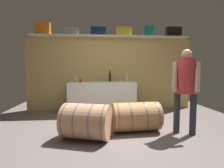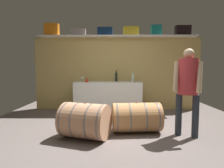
{
  "view_description": "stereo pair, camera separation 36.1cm",
  "coord_description": "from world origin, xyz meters",
  "px_view_note": "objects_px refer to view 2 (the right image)",
  "views": [
    {
      "loc": [
        -0.47,
        -3.4,
        1.26
      ],
      "look_at": [
        -0.14,
        0.19,
        0.96
      ],
      "focal_mm": 29.8,
      "sensor_mm": 36.0,
      "label": 1
    },
    {
      "loc": [
        -0.1,
        -3.41,
        1.26
      ],
      "look_at": [
        -0.14,
        0.19,
        0.96
      ],
      "focal_mm": 29.8,
      "sensor_mm": 36.0,
      "label": 2
    }
  ],
  "objects_px": {
    "wine_glass": "(82,78)",
    "wine_barrel_far": "(85,121)",
    "wine_barrel_near": "(136,117)",
    "wine_bottle_clear": "(133,78)",
    "winemaker_pouring": "(188,83)",
    "wine_bottle_dark": "(116,76)",
    "red_funnel": "(87,80)",
    "toolcase_yellow": "(131,31)",
    "toolcase_black": "(183,31)",
    "toolcase_grey": "(78,32)",
    "toolcase_teal": "(156,31)",
    "toolcase_orange": "(52,30)",
    "toolcase_navy": "(105,32)",
    "work_cabinet": "(108,97)"
  },
  "relations": [
    {
      "from": "wine_glass",
      "to": "winemaker_pouring",
      "type": "xyz_separation_m",
      "value": [
        2.26,
        -2.0,
        0.02
      ]
    },
    {
      "from": "wine_barrel_far",
      "to": "wine_barrel_near",
      "type": "bearing_deg",
      "value": 37.28
    },
    {
      "from": "red_funnel",
      "to": "wine_bottle_clear",
      "type": "bearing_deg",
      "value": -1.48
    },
    {
      "from": "wine_bottle_clear",
      "to": "winemaker_pouring",
      "type": "height_order",
      "value": "winemaker_pouring"
    },
    {
      "from": "toolcase_black",
      "to": "wine_barrel_near",
      "type": "height_order",
      "value": "toolcase_black"
    },
    {
      "from": "wine_barrel_near",
      "to": "wine_bottle_clear",
      "type": "bearing_deg",
      "value": 82.46
    },
    {
      "from": "toolcase_grey",
      "to": "toolcase_teal",
      "type": "distance_m",
      "value": 2.28
    },
    {
      "from": "toolcase_orange",
      "to": "toolcase_navy",
      "type": "xyz_separation_m",
      "value": [
        1.57,
        0.0,
        -0.06
      ]
    },
    {
      "from": "toolcase_black",
      "to": "wine_barrel_near",
      "type": "distance_m",
      "value": 3.24
    },
    {
      "from": "wine_bottle_clear",
      "to": "wine_barrel_near",
      "type": "bearing_deg",
      "value": -92.97
    },
    {
      "from": "wine_bottle_dark",
      "to": "red_funnel",
      "type": "relative_size",
      "value": 2.7
    },
    {
      "from": "toolcase_teal",
      "to": "wine_bottle_dark",
      "type": "xyz_separation_m",
      "value": [
        -1.17,
        -0.1,
        -1.34
      ]
    },
    {
      "from": "toolcase_orange",
      "to": "toolcase_navy",
      "type": "relative_size",
      "value": 0.92
    },
    {
      "from": "wine_bottle_clear",
      "to": "red_funnel",
      "type": "bearing_deg",
      "value": 178.52
    },
    {
      "from": "toolcase_black",
      "to": "wine_glass",
      "type": "bearing_deg",
      "value": -176.04
    },
    {
      "from": "toolcase_navy",
      "to": "toolcase_yellow",
      "type": "xyz_separation_m",
      "value": [
        0.76,
        0.0,
        0.01
      ]
    },
    {
      "from": "toolcase_navy",
      "to": "work_cabinet",
      "type": "distance_m",
      "value": 1.91
    },
    {
      "from": "work_cabinet",
      "to": "wine_barrel_near",
      "type": "xyz_separation_m",
      "value": [
        0.62,
        -1.72,
        -0.15
      ]
    },
    {
      "from": "wine_bottle_clear",
      "to": "toolcase_teal",
      "type": "bearing_deg",
      "value": 27.55
    },
    {
      "from": "wine_barrel_far",
      "to": "wine_bottle_clear",
      "type": "bearing_deg",
      "value": 79.03
    },
    {
      "from": "toolcase_orange",
      "to": "toolcase_navy",
      "type": "bearing_deg",
      "value": -0.61
    },
    {
      "from": "toolcase_yellow",
      "to": "wine_barrel_far",
      "type": "bearing_deg",
      "value": -118.64
    },
    {
      "from": "toolcase_orange",
      "to": "red_funnel",
      "type": "relative_size",
      "value": 3.21
    },
    {
      "from": "toolcase_teal",
      "to": "toolcase_orange",
      "type": "bearing_deg",
      "value": -179.2
    },
    {
      "from": "toolcase_orange",
      "to": "wine_bottle_clear",
      "type": "distance_m",
      "value": 2.77
    },
    {
      "from": "work_cabinet",
      "to": "winemaker_pouring",
      "type": "relative_size",
      "value": 1.18
    },
    {
      "from": "work_cabinet",
      "to": "wine_bottle_clear",
      "type": "xyz_separation_m",
      "value": [
        0.7,
        -0.15,
        0.56
      ]
    },
    {
      "from": "work_cabinet",
      "to": "wine_bottle_clear",
      "type": "relative_size",
      "value": 7.05
    },
    {
      "from": "wine_bottle_clear",
      "to": "wine_barrel_far",
      "type": "height_order",
      "value": "wine_bottle_clear"
    },
    {
      "from": "toolcase_yellow",
      "to": "toolcase_black",
      "type": "bearing_deg",
      "value": -4.57
    },
    {
      "from": "toolcase_yellow",
      "to": "winemaker_pouring",
      "type": "relative_size",
      "value": 0.27
    },
    {
      "from": "wine_barrel_near",
      "to": "toolcase_teal",
      "type": "bearing_deg",
      "value": 63.23
    },
    {
      "from": "winemaker_pouring",
      "to": "wine_glass",
      "type": "bearing_deg",
      "value": -13.86
    },
    {
      "from": "wine_bottle_clear",
      "to": "wine_glass",
      "type": "xyz_separation_m",
      "value": [
        -1.45,
        0.18,
        -0.02
      ]
    },
    {
      "from": "toolcase_orange",
      "to": "wine_barrel_near",
      "type": "relative_size",
      "value": 0.41
    },
    {
      "from": "toolcase_yellow",
      "to": "toolcase_teal",
      "type": "xyz_separation_m",
      "value": [
        0.74,
        0.0,
        0.02
      ]
    },
    {
      "from": "wine_bottle_clear",
      "to": "winemaker_pouring",
      "type": "distance_m",
      "value": 1.99
    },
    {
      "from": "work_cabinet",
      "to": "red_funnel",
      "type": "relative_size",
      "value": 15.25
    },
    {
      "from": "wine_glass",
      "to": "toolcase_yellow",
      "type": "bearing_deg",
      "value": 7.48
    },
    {
      "from": "toolcase_black",
      "to": "wine_barrel_far",
      "type": "relative_size",
      "value": 0.44
    },
    {
      "from": "toolcase_orange",
      "to": "wine_bottle_dark",
      "type": "bearing_deg",
      "value": -3.51
    },
    {
      "from": "wine_barrel_near",
      "to": "wine_barrel_far",
      "type": "xyz_separation_m",
      "value": [
        -0.97,
        -0.34,
        0.03
      ]
    },
    {
      "from": "toolcase_yellow",
      "to": "toolcase_teal",
      "type": "relative_size",
      "value": 1.42
    },
    {
      "from": "toolcase_black",
      "to": "toolcase_yellow",
      "type": "bearing_deg",
      "value": -179.67
    },
    {
      "from": "toolcase_navy",
      "to": "wine_bottle_dark",
      "type": "distance_m",
      "value": 1.36
    },
    {
      "from": "wine_bottle_dark",
      "to": "wine_glass",
      "type": "bearing_deg",
      "value": -174.8
    },
    {
      "from": "toolcase_yellow",
      "to": "wine_glass",
      "type": "height_order",
      "value": "toolcase_yellow"
    },
    {
      "from": "red_funnel",
      "to": "wine_barrel_near",
      "type": "height_order",
      "value": "red_funnel"
    },
    {
      "from": "wine_glass",
      "to": "wine_barrel_far",
      "type": "xyz_separation_m",
      "value": [
        0.4,
        -2.1,
        -0.65
      ]
    },
    {
      "from": "toolcase_orange",
      "to": "toolcase_yellow",
      "type": "distance_m",
      "value": 2.33
    }
  ]
}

